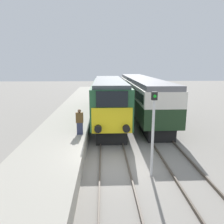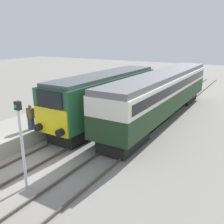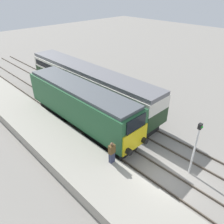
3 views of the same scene
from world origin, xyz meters
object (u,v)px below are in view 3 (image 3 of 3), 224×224
Objects in this scene: passenger_carriage at (89,82)px; signal_post at (196,145)px; locomotive at (81,105)px; person_on_platform at (112,153)px.

passenger_carriage is 4.45× the size of signal_post.
locomotive is at bearing 100.09° from signal_post.
locomotive is 6.18m from person_on_platform.
passenger_carriage is 11.09× the size of person_on_platform.
locomotive is at bearing 71.21° from person_on_platform.
locomotive is 9.71m from signal_post.
locomotive is 7.95× the size of person_on_platform.
locomotive is 0.72× the size of passenger_carriage.
signal_post is (3.68, -3.73, 0.69)m from person_on_platform.
person_on_platform is at bearing -120.85° from passenger_carriage.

